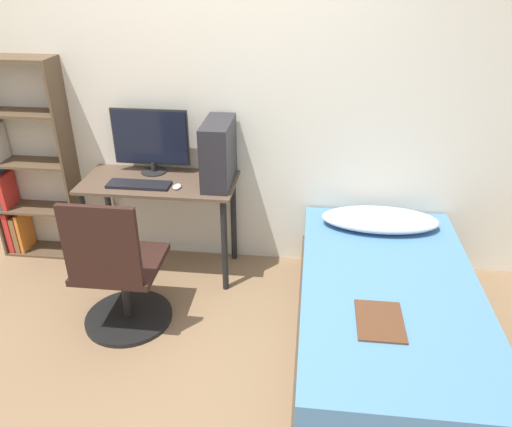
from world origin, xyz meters
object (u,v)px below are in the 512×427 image
(bookshelf, at_px, (19,169))
(keyboard, at_px, (139,185))
(bed, at_px, (386,317))
(pc_tower, at_px, (218,153))
(monitor, at_px, (151,140))
(office_chair, at_px, (119,280))

(bookshelf, distance_m, keyboard, 1.04)
(bed, distance_m, pc_tower, 1.50)
(pc_tower, bearing_deg, monitor, 165.68)
(office_chair, xyz_separation_m, bed, (1.63, -0.02, -0.13))
(monitor, xyz_separation_m, pc_tower, (0.51, -0.13, -0.03))
(office_chair, height_order, monitor, monitor)
(office_chair, relative_size, bed, 0.50)
(keyboard, bearing_deg, bed, -19.71)
(monitor, height_order, pc_tower, monitor)
(bookshelf, distance_m, bed, 2.82)
(bed, relative_size, pc_tower, 4.33)
(bookshelf, xyz_separation_m, office_chair, (1.03, -0.81, -0.35))
(bookshelf, bearing_deg, bed, -17.30)
(office_chair, distance_m, pc_tower, 1.05)
(office_chair, bearing_deg, pc_tower, 53.40)
(monitor, relative_size, pc_tower, 1.26)
(office_chair, bearing_deg, bed, -0.60)
(bed, relative_size, keyboard, 4.38)
(keyboard, relative_size, pc_tower, 0.99)
(bed, height_order, pc_tower, pc_tower)
(bed, bearing_deg, keyboard, 160.29)
(bed, bearing_deg, monitor, 152.60)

